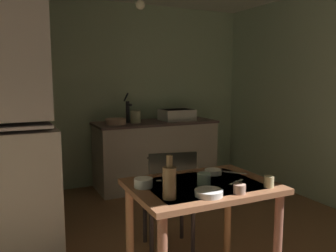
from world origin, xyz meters
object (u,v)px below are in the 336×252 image
hand_pump (128,110)px  chair_far_side (169,198)px  sink_basin (177,115)px  dining_table (202,202)px  mug_dark (204,179)px  mixing_bowl_counter (116,121)px  serving_bowl_wide (209,193)px  glass_bottle (169,182)px

hand_pump → chair_far_side: bearing=-98.5°
sink_basin → hand_pump: 0.70m
dining_table → hand_pump: bearing=82.5°
sink_basin → dining_table: (-1.01, -2.34, -0.31)m
hand_pump → chair_far_side: size_ratio=0.44×
dining_table → mug_dark: size_ratio=10.90×
dining_table → mixing_bowl_counter: bearing=87.1°
mixing_bowl_counter → chair_far_side: 1.77m
sink_basin → dining_table: 2.57m
sink_basin → serving_bowl_wide: sink_basin is taller
dining_table → serving_bowl_wide: bearing=-111.5°
hand_pump → mug_dark: size_ratio=4.50×
sink_basin → chair_far_side: (-0.97, -1.76, -0.48)m
hand_pump → serving_bowl_wide: hand_pump is taller
mug_dark → dining_table: bearing=81.7°
dining_table → chair_far_side: bearing=85.7°
chair_far_side → mug_dark: bearing=-94.5°
sink_basin → serving_bowl_wide: bearing=-113.2°
mixing_bowl_counter → glass_bottle: size_ratio=1.03×
chair_far_side → glass_bottle: size_ratio=3.46×
serving_bowl_wide → dining_table: bearing=68.5°
hand_pump → mixing_bowl_counter: bearing=-154.0°
mixing_bowl_counter → dining_table: size_ratio=0.28×
mixing_bowl_counter → serving_bowl_wide: (-0.20, -2.51, -0.13)m
mixing_bowl_counter → mug_dark: 2.33m
chair_far_side → sink_basin: bearing=61.3°
mixing_bowl_counter → chair_far_side: (-0.07, -1.71, -0.44)m
dining_table → glass_bottle: size_ratio=3.70×
chair_far_side → mug_dark: chair_far_side is taller
dining_table → chair_far_side: size_ratio=1.07×
chair_far_side → serving_bowl_wide: size_ratio=5.32×
chair_far_side → serving_bowl_wide: chair_far_side is taller
mug_dark → mixing_bowl_counter: bearing=87.0°
dining_table → chair_far_side: 0.60m
hand_pump → mixing_bowl_counter: size_ratio=1.48×
dining_table → glass_bottle: 0.42m
hand_pump → dining_table: 2.44m
mixing_bowl_counter → serving_bowl_wide: 2.52m
chair_far_side → mug_dark: size_ratio=10.19×
dining_table → chair_far_side: (0.04, 0.58, -0.17)m
mug_dark → serving_bowl_wide: bearing=-113.5°
chair_far_side → glass_bottle: (-0.36, -0.74, 0.40)m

